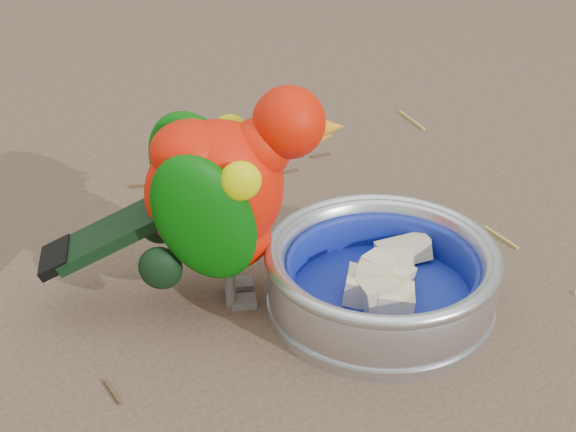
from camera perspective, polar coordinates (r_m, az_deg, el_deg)
ground at (r=0.72m, az=7.10°, el=-9.71°), size 60.00×60.00×0.00m
food_bowl at (r=0.78m, az=5.97°, el=-5.47°), size 0.20×0.20×0.02m
bowl_wall at (r=0.76m, az=6.09°, el=-3.65°), size 0.20×0.20×0.04m
fruit_wedges at (r=0.77m, az=6.06°, el=-4.08°), size 0.12×0.12×0.03m
lory_parrot at (r=0.74m, az=-4.38°, el=0.69°), size 0.26×0.21×0.19m
ground_debris at (r=0.76m, az=3.54°, el=-7.02°), size 0.90×0.80×0.01m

